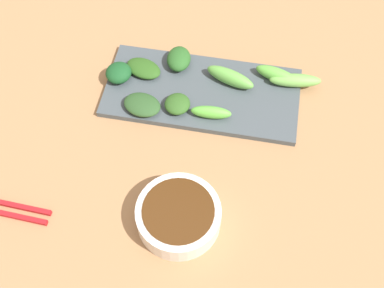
# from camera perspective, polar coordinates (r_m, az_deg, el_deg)

# --- Properties ---
(tabletop) EXTENTS (2.10, 2.10, 0.02)m
(tabletop) POSITION_cam_1_polar(r_m,az_deg,el_deg) (0.88, -0.25, -1.18)
(tabletop) COLOR #A2764E
(tabletop) RESTS_ON ground
(sauce_bowl) EXTENTS (0.14, 0.14, 0.04)m
(sauce_bowl) POSITION_cam_1_polar(r_m,az_deg,el_deg) (0.79, -1.57, -8.28)
(sauce_bowl) COLOR silver
(sauce_bowl) RESTS_ON tabletop
(serving_plate) EXTENTS (0.17, 0.37, 0.01)m
(serving_plate) POSITION_cam_1_polar(r_m,az_deg,el_deg) (0.94, 1.32, 5.98)
(serving_plate) COLOR #434D54
(serving_plate) RESTS_ON tabletop
(broccoli_leafy_0) EXTENTS (0.06, 0.08, 0.02)m
(broccoli_leafy_0) POSITION_cam_1_polar(r_m,az_deg,el_deg) (0.91, -5.81, 4.56)
(broccoli_leafy_0) COLOR #2B5026
(broccoli_leafy_0) RESTS_ON serving_plate
(broccoli_leafy_1) EXTENTS (0.07, 0.05, 0.03)m
(broccoli_leafy_1) POSITION_cam_1_polar(r_m,az_deg,el_deg) (0.97, -1.54, 9.86)
(broccoli_leafy_1) COLOR #285C24
(broccoli_leafy_1) RESTS_ON serving_plate
(broccoli_leafy_2) EXTENTS (0.06, 0.06, 0.03)m
(broccoli_leafy_2) POSITION_cam_1_polar(r_m,az_deg,el_deg) (0.95, -8.52, 8.18)
(broccoli_leafy_2) COLOR #194E24
(broccoli_leafy_2) RESTS_ON serving_plate
(broccoli_leafy_3) EXTENTS (0.07, 0.08, 0.02)m
(broccoli_leafy_3) POSITION_cam_1_polar(r_m,az_deg,el_deg) (0.96, -5.65, 8.73)
(broccoli_leafy_3) COLOR #2C581D
(broccoli_leafy_3) RESTS_ON serving_plate
(broccoli_stalk_4) EXTENTS (0.05, 0.09, 0.03)m
(broccoli_stalk_4) POSITION_cam_1_polar(r_m,az_deg,el_deg) (0.95, 9.80, 7.94)
(broccoli_stalk_4) COLOR #64BA45
(broccoli_stalk_4) RESTS_ON serving_plate
(broccoli_stalk_5) EXTENTS (0.03, 0.08, 0.02)m
(broccoli_stalk_5) POSITION_cam_1_polar(r_m,az_deg,el_deg) (0.89, 2.23, 3.70)
(broccoli_stalk_5) COLOR #5DBC41
(broccoli_stalk_5) RESTS_ON serving_plate
(broccoli_leafy_6) EXTENTS (0.06, 0.06, 0.02)m
(broccoli_leafy_6) POSITION_cam_1_polar(r_m,az_deg,el_deg) (0.90, -1.71, 4.67)
(broccoli_leafy_6) COLOR #2F5A21
(broccoli_leafy_6) RESTS_ON serving_plate
(broccoli_stalk_7) EXTENTS (0.06, 0.10, 0.03)m
(broccoli_stalk_7) POSITION_cam_1_polar(r_m,az_deg,el_deg) (0.94, 4.46, 7.74)
(broccoli_stalk_7) COLOR #61AC47
(broccoli_stalk_7) RESTS_ON serving_plate
(broccoli_stalk_8) EXTENTS (0.04, 0.10, 0.02)m
(broccoli_stalk_8) POSITION_cam_1_polar(r_m,az_deg,el_deg) (0.95, 11.90, 7.25)
(broccoli_stalk_8) COLOR #70B450
(broccoli_stalk_8) RESTS_ON serving_plate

